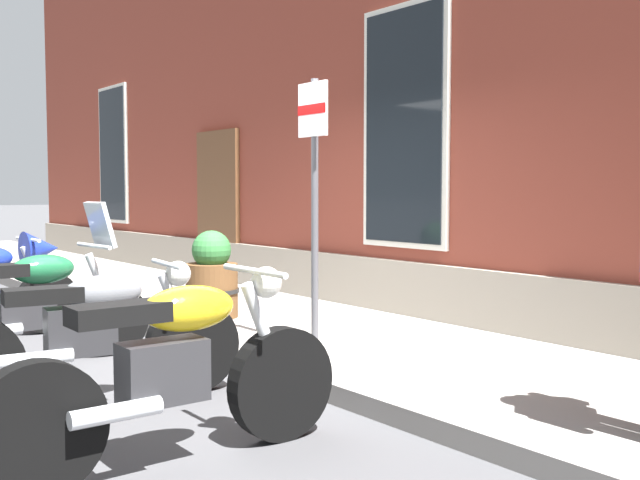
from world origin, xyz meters
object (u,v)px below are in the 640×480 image
at_px(motorcycle_green_touring, 16,300).
at_px(motorcycle_grey_naked, 91,335).
at_px(parking_sign, 314,173).
at_px(motorcycle_yellow_naked, 175,372).
at_px(barrel_planter, 212,279).

bearing_deg(motorcycle_green_touring, motorcycle_grey_naked, 4.14).
bearing_deg(parking_sign, motorcycle_yellow_naked, -54.81).
relative_size(motorcycle_grey_naked, parking_sign, 0.95).
relative_size(motorcycle_green_touring, barrel_planter, 2.30).
bearing_deg(motorcycle_yellow_naked, parking_sign, 125.19).
bearing_deg(motorcycle_green_touring, motorcycle_yellow_naked, 0.98).
distance_m(parking_sign, barrel_planter, 2.06).
bearing_deg(barrel_planter, motorcycle_grey_naked, -46.70).
height_order(parking_sign, barrel_planter, parking_sign).
bearing_deg(barrel_planter, motorcycle_green_touring, -76.60).
height_order(motorcycle_grey_naked, barrel_planter, barrel_planter).
distance_m(motorcycle_yellow_naked, parking_sign, 2.65).
xyz_separation_m(motorcycle_yellow_naked, barrel_planter, (-3.16, 2.01, 0.03)).
relative_size(motorcycle_green_touring, motorcycle_yellow_naked, 1.01).
xyz_separation_m(motorcycle_grey_naked, barrel_planter, (-1.85, 1.96, 0.05)).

